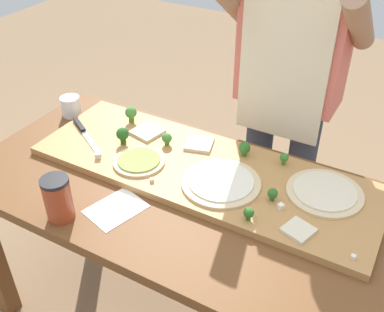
# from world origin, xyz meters

# --- Properties ---
(prep_table) EXTENTS (1.62, 0.78, 0.77)m
(prep_table) POSITION_xyz_m (0.00, 0.00, 0.66)
(prep_table) COLOR brown
(prep_table) RESTS_ON ground
(cutting_board) EXTENTS (1.28, 0.44, 0.03)m
(cutting_board) POSITION_xyz_m (-0.00, 0.12, 0.78)
(cutting_board) COLOR #B27F47
(cutting_board) RESTS_ON prep_table
(chefs_knife) EXTENTS (0.25, 0.16, 0.02)m
(chefs_knife) POSITION_xyz_m (-0.54, 0.09, 0.80)
(chefs_knife) COLOR #B7BABF
(chefs_knife) RESTS_ON cutting_board
(pizza_whole_white_garlic) EXTENTS (0.28, 0.28, 0.02)m
(pizza_whole_white_garlic) POSITION_xyz_m (0.10, 0.06, 0.80)
(pizza_whole_white_garlic) COLOR beige
(pizza_whole_white_garlic) RESTS_ON cutting_board
(pizza_whole_pesto_green) EXTENTS (0.19, 0.19, 0.02)m
(pizza_whole_pesto_green) POSITION_xyz_m (-0.22, 0.03, 0.80)
(pizza_whole_pesto_green) COLOR beige
(pizza_whole_pesto_green) RESTS_ON cutting_board
(pizza_whole_cheese_artichoke) EXTENTS (0.26, 0.26, 0.02)m
(pizza_whole_cheese_artichoke) POSITION_xyz_m (0.43, 0.19, 0.80)
(pizza_whole_cheese_artichoke) COLOR beige
(pizza_whole_cheese_artichoke) RESTS_ON cutting_board
(pizza_slice_far_left) EXTENTS (0.13, 0.13, 0.01)m
(pizza_slice_far_left) POSITION_xyz_m (-0.30, 0.21, 0.80)
(pizza_slice_far_left) COLOR beige
(pizza_slice_far_left) RESTS_ON cutting_board
(pizza_slice_near_right) EXTENTS (0.11, 0.11, 0.01)m
(pizza_slice_near_right) POSITION_xyz_m (0.41, -0.03, 0.80)
(pizza_slice_near_right) COLOR beige
(pizza_slice_near_right) RESTS_ON cutting_board
(pizza_slice_center) EXTENTS (0.13, 0.13, 0.01)m
(pizza_slice_center) POSITION_xyz_m (-0.08, 0.24, 0.80)
(pizza_slice_center) COLOR beige
(pizza_slice_center) RESTS_ON cutting_board
(broccoli_floret_center_right) EXTENTS (0.03, 0.03, 0.05)m
(broccoli_floret_center_right) POSITION_xyz_m (0.26, -0.06, 0.82)
(broccoli_floret_center_right) COLOR #366618
(broccoli_floret_center_right) RESTS_ON cutting_board
(broccoli_floret_front_mid) EXTENTS (0.04, 0.04, 0.06)m
(broccoli_floret_front_mid) POSITION_xyz_m (0.10, 0.26, 0.83)
(broccoli_floret_front_mid) COLOR #366618
(broccoli_floret_front_mid) RESTS_ON cutting_board
(broccoli_floret_front_right) EXTENTS (0.05, 0.05, 0.07)m
(broccoli_floret_front_right) POSITION_xyz_m (-0.34, 0.10, 0.84)
(broccoli_floret_front_right) COLOR #2C5915
(broccoli_floret_front_right) RESTS_ON cutting_board
(broccoli_floret_back_mid) EXTENTS (0.03, 0.03, 0.05)m
(broccoli_floret_back_mid) POSITION_xyz_m (0.25, 0.28, 0.82)
(broccoli_floret_back_mid) COLOR #3F7220
(broccoli_floret_back_mid) RESTS_ON cutting_board
(broccoli_floret_back_left) EXTENTS (0.05, 0.05, 0.07)m
(broccoli_floret_back_left) POSITION_xyz_m (-0.41, 0.25, 0.84)
(broccoli_floret_back_left) COLOR #487A23
(broccoli_floret_back_left) RESTS_ON cutting_board
(broccoli_floret_front_left) EXTENTS (0.03, 0.03, 0.05)m
(broccoli_floret_front_left) POSITION_xyz_m (0.29, 0.07, 0.82)
(broccoli_floret_front_left) COLOR #366618
(broccoli_floret_front_left) RESTS_ON cutting_board
(broccoli_floret_center_left) EXTENTS (0.04, 0.04, 0.05)m
(broccoli_floret_center_left) POSITION_xyz_m (-0.19, 0.18, 0.82)
(broccoli_floret_center_left) COLOR #487A23
(broccoli_floret_center_left) RESTS_ON cutting_board
(cheese_crumble_a) EXTENTS (0.01, 0.01, 0.01)m
(cheese_crumble_a) POSITION_xyz_m (0.58, -0.06, 0.80)
(cheese_crumble_a) COLOR silver
(cheese_crumble_a) RESTS_ON cutting_board
(cheese_crumble_b) EXTENTS (0.03, 0.03, 0.02)m
(cheese_crumble_b) POSITION_xyz_m (-0.37, -0.02, 0.81)
(cheese_crumble_b) COLOR silver
(cheese_crumble_b) RESTS_ON cutting_board
(cheese_crumble_c) EXTENTS (0.02, 0.02, 0.01)m
(cheese_crumble_c) POSITION_xyz_m (-0.11, -0.04, 0.80)
(cheese_crumble_c) COLOR silver
(cheese_crumble_c) RESTS_ON cutting_board
(cheese_crumble_d) EXTENTS (0.02, 0.02, 0.02)m
(cheese_crumble_d) POSITION_xyz_m (0.33, 0.04, 0.80)
(cheese_crumble_d) COLOR white
(cheese_crumble_d) RESTS_ON cutting_board
(flour_cup) EXTENTS (0.08, 0.08, 0.09)m
(flour_cup) POSITION_xyz_m (-0.71, 0.21, 0.81)
(flour_cup) COLOR white
(flour_cup) RESTS_ON prep_table
(sauce_jar) EXTENTS (0.09, 0.09, 0.16)m
(sauce_jar) POSITION_xyz_m (-0.29, -0.32, 0.85)
(sauce_jar) COLOR #99381E
(sauce_jar) RESTS_ON prep_table
(recipe_note) EXTENTS (0.19, 0.22, 0.00)m
(recipe_note) POSITION_xyz_m (-0.16, -0.20, 0.77)
(recipe_note) COLOR white
(recipe_note) RESTS_ON prep_table
(cook_center) EXTENTS (0.54, 0.39, 1.67)m
(cook_center) POSITION_xyz_m (0.15, 0.56, 1.00)
(cook_center) COLOR #333847
(cook_center) RESTS_ON ground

